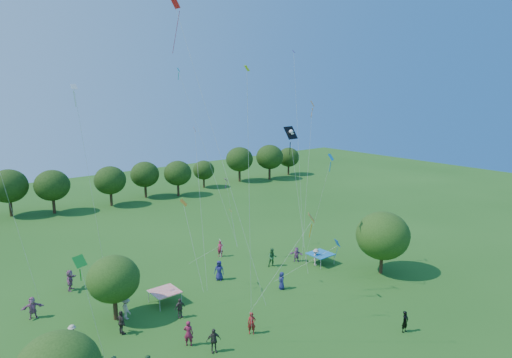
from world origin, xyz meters
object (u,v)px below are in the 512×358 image
(near_tree_east, at_px, (383,236))
(pirate_kite, at_px, (291,135))
(red_high_kite, at_px, (191,61))
(near_tree_north, at_px, (113,279))
(tent_red_stripe, at_px, (165,292))
(tent_blue, at_px, (320,254))
(man_in_black, at_px, (405,322))

(near_tree_east, bearing_deg, pirate_kite, 151.40)
(pirate_kite, xyz_separation_m, red_high_kite, (-9.72, 0.40, 5.96))
(near_tree_east, distance_m, pirate_kite, 13.44)
(near_tree_north, relative_size, red_high_kite, 0.23)
(tent_red_stripe, bearing_deg, pirate_kite, -16.01)
(tent_red_stripe, height_order, tent_blue, same)
(near_tree_east, height_order, man_in_black, near_tree_east)
(red_high_kite, bearing_deg, man_in_black, -51.07)
(near_tree_east, bearing_deg, man_in_black, -135.19)
(man_in_black, height_order, pirate_kite, pirate_kite)
(tent_red_stripe, bearing_deg, tent_blue, -7.72)
(near_tree_east, distance_m, tent_blue, 6.66)
(near_tree_north, distance_m, pirate_kite, 18.83)
(red_high_kite, bearing_deg, near_tree_north, 153.89)
(red_high_kite, bearing_deg, near_tree_east, -15.09)
(tent_red_stripe, relative_size, man_in_black, 1.34)
(near_tree_east, xyz_separation_m, man_in_black, (-7.72, -7.67, -3.00))
(tent_blue, xyz_separation_m, man_in_black, (-4.93, -13.04, -0.22))
(near_tree_north, relative_size, man_in_black, 3.15)
(tent_red_stripe, bearing_deg, near_tree_north, -179.95)
(near_tree_east, bearing_deg, red_high_kite, 164.91)
(man_in_black, relative_size, red_high_kite, 0.07)
(near_tree_north, height_order, man_in_black, near_tree_north)
(tent_red_stripe, xyz_separation_m, man_in_black, (11.53, -15.27, -0.22))
(near_tree_north, bearing_deg, pirate_kite, -11.72)
(near_tree_north, xyz_separation_m, red_high_kite, (5.73, -2.81, 16.23))
(near_tree_north, bearing_deg, near_tree_east, -17.92)
(tent_blue, bearing_deg, red_high_kite, -177.78)
(pirate_kite, bearing_deg, red_high_kite, 177.66)
(tent_red_stripe, relative_size, tent_blue, 1.00)
(pirate_kite, bearing_deg, near_tree_north, 168.28)
(near_tree_east, height_order, red_high_kite, red_high_kite)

